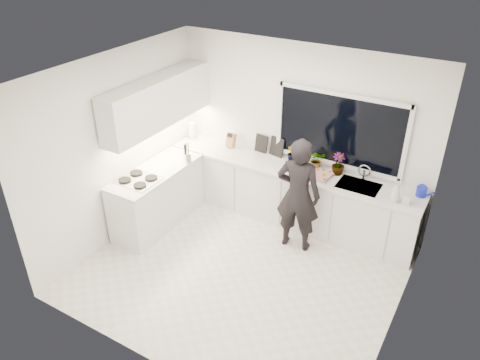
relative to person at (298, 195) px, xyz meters
The scene contains 25 objects.
floor 1.30m from the person, 113.26° to the right, with size 4.00×3.50×0.02m, color beige.
wall_back 1.07m from the person, 113.98° to the left, with size 4.00×0.02×2.70m, color white.
wall_left 2.60m from the person, 159.51° to the right, with size 0.02×3.50×2.70m, color white.
wall_right 1.92m from the person, 28.84° to the right, with size 0.02×3.50×2.70m, color white.
ceiling 2.10m from the person, 113.26° to the right, with size 4.00×3.50×0.02m, color white.
window 1.11m from the person, 75.46° to the left, with size 1.80×0.02×1.00m, color black.
base_cabinets_back 0.79m from the person, 124.74° to the left, with size 3.92×0.58×0.88m, color white.
base_cabinets_left 2.17m from the person, 165.14° to the right, with size 0.58×1.60×0.88m, color white.
countertop_back 0.67m from the person, 125.22° to the left, with size 3.94×0.62×0.04m, color silver.
countertop_left 2.13m from the person, 165.14° to the right, with size 0.62×1.60×0.04m, color silver.
upper_cabinets 2.40m from the person, behind, with size 0.34×2.10×0.70m, color white.
sink 0.87m from the person, 39.84° to the left, with size 0.58×0.42×0.14m, color silver.
faucet 1.02m from the person, 48.62° to the left, with size 0.03×0.03×0.22m, color silver.
stovetop 2.26m from the person, 156.67° to the right, with size 0.56×0.48×0.03m, color black.
person is the anchor object (origin of this frame).
pizza_tray 0.53m from the person, 87.12° to the left, with size 0.50×0.37×0.03m, color silver.
pizza 0.54m from the person, 87.12° to the left, with size 0.45×0.32×0.01m, color #AB2216.
watering_can 1.64m from the person, 26.01° to the left, with size 0.14×0.14×0.13m, color #1322BB.
paper_towel_roll 2.34m from the person, 163.67° to the left, with size 0.11×0.11×0.26m, color silver.
knife_block 1.67m from the person, 155.19° to the left, with size 0.13×0.10×0.22m, color #A36F4C.
utensil_crock 1.81m from the person, behind, with size 0.13×0.13×0.16m, color silver.
picture_frame_large 1.30m from the person, 141.62° to the left, with size 0.22×0.02×0.28m, color black.
picture_frame_small 1.10m from the person, 132.67° to the left, with size 0.25×0.02×0.30m, color black.
herb_plants 0.75m from the person, 89.94° to the left, with size 0.96×0.32×0.33m.
soap_bottles 1.32m from the person, 18.07° to the left, with size 0.27×0.16×0.30m.
Camera 1 is at (2.46, -4.20, 4.24)m, focal length 35.00 mm.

